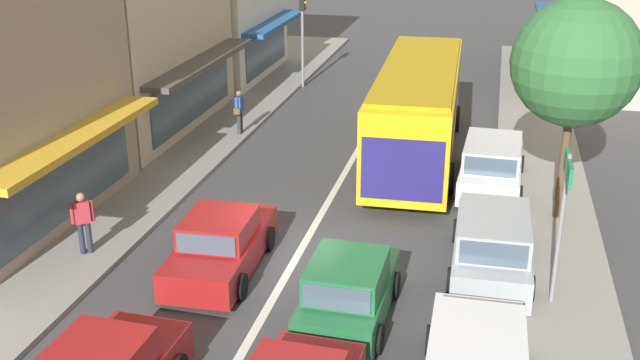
{
  "coord_description": "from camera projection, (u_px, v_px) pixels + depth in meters",
  "views": [
    {
      "loc": [
        4.45,
        -16.1,
        8.79
      ],
      "look_at": [
        0.05,
        2.51,
        1.2
      ],
      "focal_mm": 42.0,
      "sensor_mm": 36.0,
      "label": 1
    }
  ],
  "objects": [
    {
      "name": "street_tree_right",
      "position": [
        576.0,
        63.0,
        19.37
      ],
      "size": [
        3.37,
        3.37,
        6.17
      ],
      "color": "brown",
      "rests_on": "ground"
    },
    {
      "name": "pedestrian_browsing_midblock",
      "position": [
        83.0,
        219.0,
        18.49
      ],
      "size": [
        0.49,
        0.38,
        1.63
      ],
      "color": "#232838",
      "rests_on": "sidewalk_left"
    },
    {
      "name": "sedan_adjacent_lane_trail",
      "position": [
        221.0,
        245.0,
        18.06
      ],
      "size": [
        2.02,
        4.26,
        1.47
      ],
      "color": "maroon",
      "rests_on": "ground"
    },
    {
      "name": "pedestrian_with_handbag_near",
      "position": [
        239.0,
        109.0,
        27.49
      ],
      "size": [
        0.25,
        0.65,
        1.63
      ],
      "color": "#333338",
      "rests_on": "sidewalk_left"
    },
    {
      "name": "traffic_light_downstreet",
      "position": [
        303.0,
        25.0,
        33.73
      ],
      "size": [
        0.33,
        0.24,
        4.2
      ],
      "color": "gray",
      "rests_on": "ground"
    },
    {
      "name": "hatchback_behind_bus_mid",
      "position": [
        349.0,
        291.0,
        15.92
      ],
      "size": [
        1.86,
        3.72,
        1.54
      ],
      "color": "#1E6638",
      "rests_on": "ground"
    },
    {
      "name": "parked_wagon_kerb_third",
      "position": [
        492.0,
        165.0,
        22.98
      ],
      "size": [
        2.04,
        4.55,
        1.58
      ],
      "color": "silver",
      "rests_on": "ground"
    },
    {
      "name": "ground_plane",
      "position": [
        295.0,
        260.0,
        18.76
      ],
      "size": [
        140.0,
        140.0,
        0.0
      ],
      "primitive_type": "plane",
      "color": "#3F3F42"
    },
    {
      "name": "directional_road_sign",
      "position": [
        565.0,
        196.0,
        15.74
      ],
      "size": [
        0.1,
        1.4,
        3.6
      ],
      "color": "gray",
      "rests_on": "ground"
    },
    {
      "name": "parked_wagon_kerb_second",
      "position": [
        492.0,
        244.0,
        17.96
      ],
      "size": [
        1.99,
        4.53,
        1.58
      ],
      "color": "#9EA3A8",
      "rests_on": "ground"
    },
    {
      "name": "sidewalk_left",
      "position": [
        149.0,
        157.0,
        25.61
      ],
      "size": [
        5.2,
        44.0,
        0.14
      ],
      "primitive_type": "cube",
      "color": "gray",
      "rests_on": "ground"
    },
    {
      "name": "shopfront_mid_block",
      "position": [
        95.0,
        32.0,
        27.95
      ],
      "size": [
        8.6,
        9.04,
        7.24
      ],
      "color": "beige",
      "rests_on": "ground"
    },
    {
      "name": "kerb_right",
      "position": [
        542.0,
        191.0,
        22.84
      ],
      "size": [
        2.8,
        44.0,
        0.12
      ],
      "primitive_type": "cube",
      "color": "gray",
      "rests_on": "ground"
    },
    {
      "name": "city_bus",
      "position": [
        418.0,
        105.0,
        25.1
      ],
      "size": [
        3.01,
        10.93,
        3.23
      ],
      "color": "yellow",
      "rests_on": "ground"
    },
    {
      "name": "lane_centre_line",
      "position": [
        330.0,
        199.0,
        22.37
      ],
      "size": [
        0.2,
        28.0,
        0.01
      ],
      "primitive_type": "cube",
      "color": "silver",
      "rests_on": "ground"
    }
  ]
}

